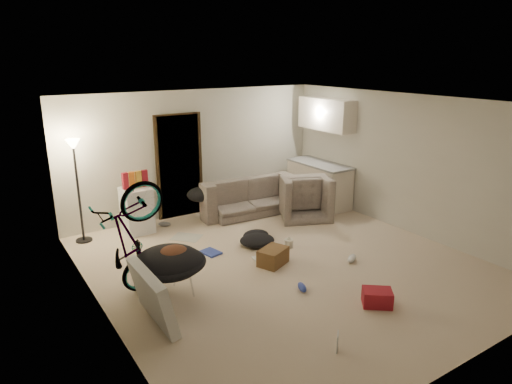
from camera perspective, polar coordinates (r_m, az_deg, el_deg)
floor at (r=7.27m, az=3.43°, el=-8.97°), size 5.50×6.00×0.02m
ceiling at (r=6.58m, az=3.81°, el=11.22°), size 5.50×6.00×0.02m
wall_back at (r=9.33m, az=-7.53°, el=4.92°), size 5.50×0.02×2.50m
wall_front at (r=4.90m, az=25.32°, el=-7.66°), size 5.50×0.02×2.50m
wall_left at (r=5.69m, az=-19.36°, el=-3.65°), size 0.02×6.00×2.50m
wall_right at (r=8.70m, az=18.37°, el=3.35°), size 0.02×6.00×2.50m
doorway at (r=9.18m, az=-9.61°, el=3.17°), size 0.85×0.10×2.04m
door_trim at (r=9.15m, az=-9.54°, el=3.13°), size 0.97×0.04×2.10m
floor_lamp at (r=8.24m, az=-21.61°, el=2.71°), size 0.28×0.28×1.81m
kitchen_counter at (r=10.01m, az=7.86°, el=0.94°), size 0.60×1.50×0.88m
counter_top at (r=9.89m, az=7.97°, el=3.50°), size 0.64×1.54×0.04m
kitchen_uppers at (r=9.79m, az=8.80°, el=9.58°), size 0.38×1.40×0.65m
sofa at (r=9.45m, az=-1.65°, el=-0.83°), size 2.01×0.89×0.57m
armchair at (r=9.30m, az=5.69°, el=-0.97°), size 1.25×1.19×0.64m
bicycle at (r=6.33m, az=-15.16°, el=-9.14°), size 1.69×0.79×0.96m
book_asset at (r=5.36m, az=10.05°, el=-19.29°), size 0.26×0.26×0.02m
mini_fridge at (r=8.61m, az=-14.65°, el=-2.23°), size 0.50×0.50×0.84m
snack_box_0 at (r=8.40m, az=-16.03°, el=1.33°), size 0.11×0.08×0.30m
snack_box_1 at (r=8.43m, az=-15.26°, el=1.45°), size 0.12×0.09×0.30m
snack_box_2 at (r=8.47m, az=-14.49°, el=1.58°), size 0.11×0.08×0.30m
snack_box_3 at (r=8.51m, az=-13.73°, el=1.70°), size 0.10×0.08×0.30m
saucer_chair at (r=6.24m, az=-10.83°, el=-9.40°), size 0.99×0.99×0.71m
hoodie at (r=6.15m, az=-10.39°, el=-7.71°), size 0.61×0.57×0.22m
sofa_drape at (r=8.94m, az=-6.86°, el=-0.28°), size 0.62×0.54×0.28m
tv_box at (r=5.78m, az=-12.84°, el=-12.58°), size 0.27×1.06×0.71m
drink_case_a at (r=7.17m, az=2.14°, el=-8.06°), size 0.55×0.48×0.26m
drink_case_b at (r=6.30m, az=14.91°, el=-12.64°), size 0.46×0.45×0.22m
juicer at (r=7.79m, az=4.11°, el=-6.37°), size 0.15×0.15×0.21m
newspaper at (r=8.32m, az=-8.65°, el=-5.61°), size 0.62×0.63×0.01m
book_blue at (r=7.62m, az=-5.67°, el=-7.52°), size 0.30×0.37×0.03m
book_white at (r=7.35m, az=0.70°, el=-8.41°), size 0.26×0.32×0.03m
shoe_0 at (r=9.29m, az=-4.72°, el=-2.74°), size 0.27×0.11×0.10m
shoe_1 at (r=8.90m, az=-11.36°, el=-3.95°), size 0.25×0.22×0.09m
shoe_2 at (r=6.50m, az=5.78°, el=-11.76°), size 0.19×0.27×0.09m
shoe_4 at (r=7.45m, az=11.88°, el=-8.13°), size 0.30×0.24×0.10m
clothes_lump_a at (r=7.85m, az=0.14°, el=-6.06°), size 0.73×0.68×0.19m
clothes_lump_b at (r=8.13m, az=-0.01°, el=-5.41°), size 0.54×0.49×0.15m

